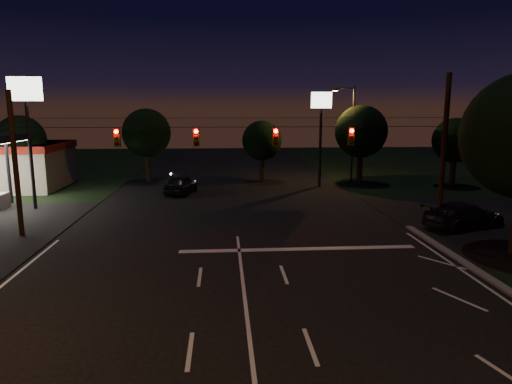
{
  "coord_description": "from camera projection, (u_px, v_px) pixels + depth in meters",
  "views": [
    {
      "loc": [
        -0.75,
        -10.47,
        7.07
      ],
      "look_at": [
        0.84,
        11.37,
        3.0
      ],
      "focal_mm": 32.0,
      "sensor_mm": 36.0,
      "label": 1
    }
  ],
  "objects": [
    {
      "name": "stop_bar",
      "position": [
        298.0,
        249.0,
        23.1
      ],
      "size": [
        12.0,
        0.5,
        0.01
      ],
      "primitive_type": "cube",
      "color": "silver",
      "rests_on": "ground"
    },
    {
      "name": "utility_pole_right",
      "position": [
        438.0,
        228.0,
        27.18
      ],
      "size": [
        0.3,
        0.3,
        9.0
      ],
      "primitive_type": "cylinder",
      "color": "black",
      "rests_on": "ground"
    },
    {
      "name": "utility_pole_left",
      "position": [
        22.0,
        236.0,
        25.46
      ],
      "size": [
        0.28,
        0.28,
        8.0
      ],
      "primitive_type": "cylinder",
      "color": "black",
      "rests_on": "ground"
    },
    {
      "name": "signal_span",
      "position": [
        236.0,
        136.0,
        25.28
      ],
      "size": [
        24.0,
        0.4,
        1.56
      ],
      "color": "black",
      "rests_on": "ground"
    },
    {
      "name": "pole_sign_left_near",
      "position": [
        27.0,
        109.0,
        30.9
      ],
      "size": [
        2.2,
        0.3,
        9.1
      ],
      "color": "black",
      "rests_on": "ground"
    },
    {
      "name": "pole_sign_right",
      "position": [
        321.0,
        117.0,
        40.46
      ],
      "size": [
        1.8,
        0.3,
        8.4
      ],
      "color": "black",
      "rests_on": "ground"
    },
    {
      "name": "street_light_right_far",
      "position": [
        350.0,
        127.0,
        42.84
      ],
      "size": [
        2.2,
        0.35,
        9.0
      ],
      "color": "black",
      "rests_on": "ground"
    },
    {
      "name": "tree_far_a",
      "position": [
        21.0,
        141.0,
        39.07
      ],
      "size": [
        4.2,
        4.2,
        6.42
      ],
      "color": "black",
      "rests_on": "ground"
    },
    {
      "name": "tree_far_b",
      "position": [
        147.0,
        133.0,
        43.66
      ],
      "size": [
        4.6,
        4.6,
        6.98
      ],
      "color": "black",
      "rests_on": "ground"
    },
    {
      "name": "tree_far_c",
      "position": [
        262.0,
        141.0,
        43.58
      ],
      "size": [
        3.8,
        3.8,
        5.86
      ],
      "color": "black",
      "rests_on": "ground"
    },
    {
      "name": "tree_far_d",
      "position": [
        361.0,
        132.0,
        42.12
      ],
      "size": [
        4.8,
        4.8,
        7.3
      ],
      "color": "black",
      "rests_on": "ground"
    },
    {
      "name": "tree_far_e",
      "position": [
        455.0,
        141.0,
        40.84
      ],
      "size": [
        4.0,
        4.0,
        6.18
      ],
      "color": "black",
      "rests_on": "ground"
    },
    {
      "name": "car_oncoming_a",
      "position": [
        181.0,
        185.0,
        37.77
      ],
      "size": [
        2.81,
        4.84,
        1.55
      ],
      "primitive_type": "imported",
      "rotation": [
        0.0,
        0.0,
        2.91
      ],
      "color": "black",
      "rests_on": "ground"
    },
    {
      "name": "car_oncoming_b",
      "position": [
        180.0,
        178.0,
        42.53
      ],
      "size": [
        2.03,
        3.99,
        1.25
      ],
      "primitive_type": "imported",
      "rotation": [
        0.0,
        0.0,
        3.33
      ],
      "color": "black",
      "rests_on": "ground"
    },
    {
      "name": "car_cross",
      "position": [
        464.0,
        215.0,
        27.09
      ],
      "size": [
        5.7,
        3.82,
        1.53
      ],
      "primitive_type": "imported",
      "rotation": [
        0.0,
        0.0,
        1.92
      ],
      "color": "black",
      "rests_on": "ground"
    }
  ]
}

